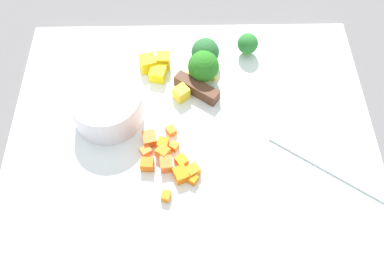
{
  "coord_description": "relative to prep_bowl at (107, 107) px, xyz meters",
  "views": [
    {
      "loc": [
        -0.01,
        -0.3,
        0.49
      ],
      "look_at": [
        0.0,
        0.0,
        0.02
      ],
      "focal_mm": 41.07,
      "sensor_mm": 36.0,
      "label": 1
    }
  ],
  "objects": [
    {
      "name": "carrot_dice_5",
      "position": [
        0.11,
        -0.1,
        -0.02
      ],
      "size": [
        0.01,
        0.01,
        0.01
      ],
      "primitive_type": "cube",
      "rotation": [
        0.0,
        0.0,
        2.55
      ],
      "color": "orange",
      "rests_on": "cutting_board"
    },
    {
      "name": "carrot_dice_1",
      "position": [
        0.07,
        -0.06,
        -0.02
      ],
      "size": [
        0.02,
        0.02,
        0.01
      ],
      "primitive_type": "cube",
      "rotation": [
        0.0,
        0.0,
        2.5
      ],
      "color": "orange",
      "rests_on": "cutting_board"
    },
    {
      "name": "broccoli_floret_2",
      "position": [
        0.19,
        0.11,
        -0.0
      ],
      "size": [
        0.03,
        0.03,
        0.03
      ],
      "color": "#8DBF54",
      "rests_on": "cutting_board"
    },
    {
      "name": "carrot_dice_9",
      "position": [
        0.09,
        -0.07,
        -0.02
      ],
      "size": [
        0.02,
        0.02,
        0.01
      ],
      "primitive_type": "cube",
      "rotation": [
        0.0,
        0.0,
        0.6
      ],
      "color": "orange",
      "rests_on": "cutting_board"
    },
    {
      "name": "carrot_dice_10",
      "position": [
        0.05,
        -0.06,
        -0.02
      ],
      "size": [
        0.02,
        0.02,
        0.01
      ],
      "primitive_type": "cube",
      "rotation": [
        0.0,
        0.0,
        0.56
      ],
      "color": "orange",
      "rests_on": "cutting_board"
    },
    {
      "name": "pepper_dice_7",
      "position": [
        0.06,
        0.07,
        -0.01
      ],
      "size": [
        0.03,
        0.03,
        0.02
      ],
      "primitive_type": "cube",
      "rotation": [
        0.0,
        0.0,
        2.92
      ],
      "color": "yellow",
      "rests_on": "cutting_board"
    },
    {
      "name": "pepper_dice_0",
      "position": [
        0.09,
        0.03,
        -0.01
      ],
      "size": [
        0.03,
        0.02,
        0.02
      ],
      "primitive_type": "cube",
      "rotation": [
        0.0,
        0.0,
        2.24
      ],
      "color": "yellow",
      "rests_on": "cutting_board"
    },
    {
      "name": "carrot_dice_6",
      "position": [
        0.05,
        -0.04,
        -0.02
      ],
      "size": [
        0.02,
        0.02,
        0.01
      ],
      "primitive_type": "cube",
      "rotation": [
        0.0,
        0.0,
        1.78
      ],
      "color": "orange",
      "rests_on": "cutting_board"
    },
    {
      "name": "ground_plane",
      "position": [
        0.11,
        -0.03,
        -0.03
      ],
      "size": [
        4.0,
        4.0,
        0.0
      ],
      "primitive_type": "plane",
      "color": "slate"
    },
    {
      "name": "pepper_dice_6",
      "position": [
        0.12,
        0.08,
        -0.01
      ],
      "size": [
        0.02,
        0.02,
        0.01
      ],
      "primitive_type": "cube",
      "rotation": [
        0.0,
        0.0,
        1.09
      ],
      "color": "yellow",
      "rests_on": "cutting_board"
    },
    {
      "name": "pepper_dice_1",
      "position": [
        0.05,
        0.08,
        -0.01
      ],
      "size": [
        0.03,
        0.03,
        0.02
      ],
      "primitive_type": "cube",
      "rotation": [
        0.0,
        0.0,
        0.29
      ],
      "color": "yellow",
      "rests_on": "cutting_board"
    },
    {
      "name": "carrot_dice_0",
      "position": [
        0.09,
        -0.05,
        -0.02
      ],
      "size": [
        0.01,
        0.01,
        0.01
      ],
      "primitive_type": "cube",
      "rotation": [
        0.0,
        0.0,
        0.99
      ],
      "color": "orange",
      "rests_on": "cutting_board"
    },
    {
      "name": "carrot_dice_11",
      "position": [
        0.07,
        -0.05,
        -0.02
      ],
      "size": [
        0.02,
        0.02,
        0.01
      ],
      "primitive_type": "cube",
      "rotation": [
        0.0,
        0.0,
        2.92
      ],
      "color": "orange",
      "rests_on": "cutting_board"
    },
    {
      "name": "carrot_dice_8",
      "position": [
        0.08,
        -0.03,
        -0.02
      ],
      "size": [
        0.02,
        0.02,
        0.01
      ],
      "primitive_type": "cube",
      "rotation": [
        0.0,
        0.0,
        0.55
      ],
      "color": "orange",
      "rests_on": "cutting_board"
    },
    {
      "name": "pepper_dice_2",
      "position": [
        0.13,
        0.07,
        -0.02
      ],
      "size": [
        0.02,
        0.02,
        0.01
      ],
      "primitive_type": "cube",
      "rotation": [
        0.0,
        0.0,
        1.35
      ],
      "color": "yellow",
      "rests_on": "cutting_board"
    },
    {
      "name": "carrot_dice_7",
      "position": [
        0.09,
        -0.09,
        -0.02
      ],
      "size": [
        0.02,
        0.02,
        0.01
      ],
      "primitive_type": "cube",
      "rotation": [
        0.0,
        0.0,
        1.96
      ],
      "color": "orange",
      "rests_on": "cutting_board"
    },
    {
      "name": "carrot_dice_12",
      "position": [
        0.05,
        -0.08,
        -0.02
      ],
      "size": [
        0.02,
        0.01,
        0.01
      ],
      "primitive_type": "cube",
      "rotation": [
        0.0,
        0.0,
        1.49
      ],
      "color": "orange",
      "rests_on": "cutting_board"
    },
    {
      "name": "chef_knife",
      "position": [
        0.18,
        -0.01,
        -0.02
      ],
      "size": [
        0.27,
        0.21,
        0.02
      ],
      "rotation": [
        0.0,
        0.0,
        5.66
      ],
      "color": "silver",
      "rests_on": "cutting_board"
    },
    {
      "name": "broccoli_floret_0",
      "position": [
        0.13,
        0.09,
        -0.0
      ],
      "size": [
        0.04,
        0.04,
        0.04
      ],
      "color": "#84BA5F",
      "rests_on": "cutting_board"
    },
    {
      "name": "carrot_dice_2",
      "position": [
        0.1,
        -0.09,
        -0.02
      ],
      "size": [
        0.02,
        0.02,
        0.01
      ],
      "primitive_type": "cube",
      "rotation": [
        0.0,
        0.0,
        2.15
      ],
      "color": "orange",
      "rests_on": "cutting_board"
    },
    {
      "name": "pepper_dice_5",
      "position": [
        0.12,
        0.1,
        -0.02
      ],
      "size": [
        0.01,
        0.01,
        0.01
      ],
      "primitive_type": "cube",
      "rotation": [
        0.0,
        0.0,
        1.28
      ],
      "color": "yellow",
      "rests_on": "cutting_board"
    },
    {
      "name": "pepper_dice_4",
      "position": [
        0.11,
        0.06,
        -0.02
      ],
      "size": [
        0.02,
        0.02,
        0.01
      ],
      "primitive_type": "cube",
      "rotation": [
        0.0,
        0.0,
        0.97
      ],
      "color": "yellow",
      "rests_on": "cutting_board"
    },
    {
      "name": "pepper_dice_3",
      "position": [
        0.07,
        0.09,
        -0.01
      ],
      "size": [
        0.02,
        0.02,
        0.02
      ],
      "primitive_type": "cube",
      "rotation": [
        0.0,
        0.0,
        1.56
      ],
      "color": "yellow",
      "rests_on": "cutting_board"
    },
    {
      "name": "carrot_dice_4",
      "position": [
        0.08,
        -0.08,
        -0.02
      ],
      "size": [
        0.02,
        0.02,
        0.01
      ],
      "primitive_type": "cube",
      "rotation": [
        0.0,
        0.0,
        0.1
      ],
      "color": "orange",
      "rests_on": "cutting_board"
    },
    {
      "name": "broccoli_floret_1",
      "position": [
        0.13,
        0.06,
        0.0
      ],
      "size": [
        0.04,
        0.04,
        0.05
      ],
      "color": "#98BF5E",
      "rests_on": "cutting_board"
    },
    {
      "name": "prep_bowl",
      "position": [
        0.0,
        0.0,
        0.0
      ],
      "size": [
        0.09,
        0.09,
        0.04
      ],
      "primitive_type": "cylinder",
      "color": "white",
      "rests_on": "cutting_board"
    },
    {
      "name": "carrot_dice_3",
      "position": [
        0.08,
        -0.12,
        -0.02
      ],
      "size": [
        0.01,
        0.01,
        0.01
      ],
      "primitive_type": "cube",
      "rotation": [
        0.0,
        0.0,
        1.29
      ],
      "color": "orange",
      "rests_on": "cutting_board"
    },
    {
      "name": "cutting_board",
      "position": [
        0.11,
        -0.03,
        -0.03
      ],
      "size": [
        0.47,
        0.39,
        0.01
      ],
      "primitive_type": "cube",
      "color": "white",
      "rests_on": "ground_plane"
    }
  ]
}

